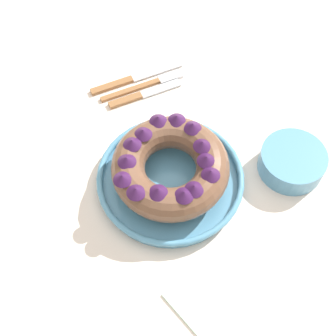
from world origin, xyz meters
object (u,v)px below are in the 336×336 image
(cake_knife, at_px, (140,95))
(napkin, at_px, (210,307))
(fork, at_px, (148,84))
(serving_dish, at_px, (168,180))
(bundt_cake, at_px, (168,167))
(side_bowl, at_px, (292,162))
(serving_knife, at_px, (131,79))

(cake_knife, xyz_separation_m, napkin, (0.48, -0.07, -0.00))
(fork, bearing_deg, cake_knife, -50.25)
(serving_dish, distance_m, cake_knife, 0.23)
(bundt_cake, bearing_deg, side_bowl, 74.56)
(cake_knife, relative_size, napkin, 1.21)
(serving_knife, bearing_deg, fork, 42.11)
(bundt_cake, xyz_separation_m, side_bowl, (0.07, 0.24, -0.04))
(cake_knife, bearing_deg, bundt_cake, -6.09)
(cake_knife, bearing_deg, side_bowl, 37.25)
(side_bowl, bearing_deg, bundt_cake, -105.44)
(serving_dish, height_order, napkin, serving_dish)
(bundt_cake, distance_m, fork, 0.27)
(serving_dish, relative_size, fork, 1.47)
(cake_knife, bearing_deg, serving_dish, -6.08)
(bundt_cake, relative_size, serving_knife, 1.02)
(fork, bearing_deg, bundt_cake, -13.39)
(napkin, bearing_deg, serving_dish, 172.39)
(bundt_cake, bearing_deg, cake_knife, 171.40)
(serving_dish, bearing_deg, bundt_cake, -142.29)
(serving_dish, height_order, serving_knife, serving_dish)
(bundt_cake, bearing_deg, fork, 165.88)
(side_bowl, height_order, napkin, side_bowl)
(fork, distance_m, side_bowl, 0.36)
(serving_knife, distance_m, napkin, 0.53)
(bundt_cake, height_order, napkin, bundt_cake)
(serving_dish, height_order, side_bowl, side_bowl)
(serving_dish, distance_m, napkin, 0.25)
(serving_dish, bearing_deg, serving_knife, 173.30)
(serving_knife, relative_size, side_bowl, 1.70)
(serving_knife, xyz_separation_m, napkin, (0.53, -0.07, -0.00))
(fork, relative_size, napkin, 1.40)
(bundt_cake, distance_m, napkin, 0.26)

